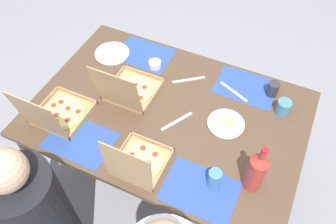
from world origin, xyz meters
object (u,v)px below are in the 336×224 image
at_px(plate_middle, 112,54).
at_px(cup_dark, 214,178).
at_px(cup_spare, 273,89).
at_px(condiment_bowl, 155,64).
at_px(diner_right_seat, 44,222).
at_px(pizza_box_corner_right, 130,90).
at_px(pizza_box_edge_far, 138,162).
at_px(pizza_box_center, 58,113).
at_px(soda_bottle, 256,171).
at_px(plate_near_right, 226,124).
at_px(cup_clear_right, 283,107).

relative_size(plate_middle, cup_dark, 2.17).
xyz_separation_m(cup_dark, cup_spare, (-0.11, -0.70, -0.01)).
relative_size(cup_dark, condiment_bowl, 1.32).
bearing_deg(cup_spare, plate_middle, 5.58).
xyz_separation_m(plate_middle, diner_right_seat, (-0.19, 1.08, -0.22)).
bearing_deg(cup_spare, pizza_box_corner_right, 25.67).
bearing_deg(condiment_bowl, pizza_box_edge_far, 109.91).
xyz_separation_m(pizza_box_center, condiment_bowl, (-0.30, -0.61, -0.03)).
bearing_deg(cup_spare, soda_bottle, 95.45).
distance_m(plate_near_right, soda_bottle, 0.40).
height_order(pizza_box_corner_right, soda_bottle, soda_bottle).
relative_size(pizza_box_edge_far, cup_dark, 2.79).
height_order(cup_spare, condiment_bowl, cup_spare).
height_order(pizza_box_center, condiment_bowl, pizza_box_center).
distance_m(pizza_box_edge_far, cup_dark, 0.39).
bearing_deg(pizza_box_edge_far, condiment_bowl, -70.09).
relative_size(pizza_box_corner_right, cup_clear_right, 3.76).
bearing_deg(pizza_box_center, pizza_box_corner_right, -130.64).
relative_size(cup_dark, cup_spare, 1.13).
height_order(plate_middle, soda_bottle, soda_bottle).
distance_m(pizza_box_center, plate_middle, 0.59).
distance_m(soda_bottle, cup_clear_right, 0.52).
bearing_deg(diner_right_seat, plate_near_right, -128.97).
bearing_deg(pizza_box_corner_right, cup_dark, 152.79).
relative_size(pizza_box_corner_right, diner_right_seat, 0.29).
height_order(pizza_box_corner_right, pizza_box_center, same).
height_order(soda_bottle, diner_right_seat, diner_right_seat).
bearing_deg(pizza_box_center, condiment_bowl, -116.52).
bearing_deg(condiment_bowl, plate_middle, 3.27).
relative_size(pizza_box_corner_right, plate_near_right, 1.62).
xyz_separation_m(cup_clear_right, diner_right_seat, (0.94, 1.07, -0.25)).
bearing_deg(soda_bottle, diner_right_seat, 30.94).
bearing_deg(cup_dark, cup_clear_right, -108.60).
distance_m(plate_near_right, diner_right_seat, 1.11).
height_order(plate_near_right, cup_clear_right, cup_clear_right).
bearing_deg(pizza_box_center, cup_clear_right, -152.87).
height_order(pizza_box_edge_far, plate_middle, pizza_box_edge_far).
height_order(pizza_box_center, soda_bottle, soda_bottle).
xyz_separation_m(pizza_box_center, pizza_box_edge_far, (-0.55, 0.09, -0.00)).
bearing_deg(soda_bottle, pizza_box_edge_far, 15.21).
xyz_separation_m(pizza_box_edge_far, soda_bottle, (-0.55, -0.15, 0.09)).
bearing_deg(condiment_bowl, cup_dark, 135.49).
xyz_separation_m(cup_spare, cup_clear_right, (-0.09, 0.11, -0.00)).
height_order(cup_dark, cup_clear_right, cup_dark).
height_order(pizza_box_corner_right, cup_dark, pizza_box_corner_right).
xyz_separation_m(pizza_box_edge_far, plate_near_right, (-0.32, -0.45, -0.04)).
height_order(plate_near_right, condiment_bowl, condiment_bowl).
relative_size(plate_near_right, cup_dark, 1.98).
height_order(pizza_box_edge_far, cup_spare, pizza_box_edge_far).
bearing_deg(soda_bottle, cup_clear_right, -93.17).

